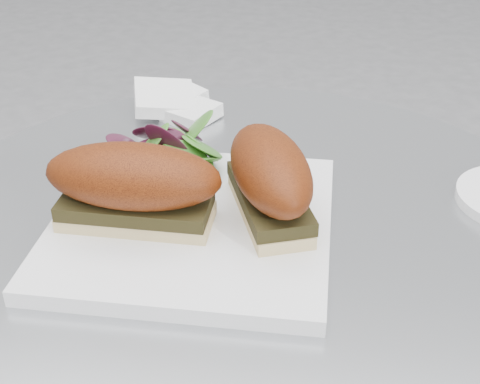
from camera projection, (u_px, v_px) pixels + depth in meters
name	position (u px, v px, depth m)	size (l,w,h in m)	color
plate	(193.00, 223.00, 0.65)	(0.27, 0.27, 0.02)	white
sandwich_left	(134.00, 184.00, 0.62)	(0.17, 0.08, 0.08)	#CFC581
sandwich_right	(270.00, 177.00, 0.63)	(0.12, 0.17, 0.08)	#CFC581
salad	(170.00, 153.00, 0.71)	(0.12, 0.12, 0.05)	green
napkin	(178.00, 109.00, 0.88)	(0.10, 0.10, 0.02)	white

